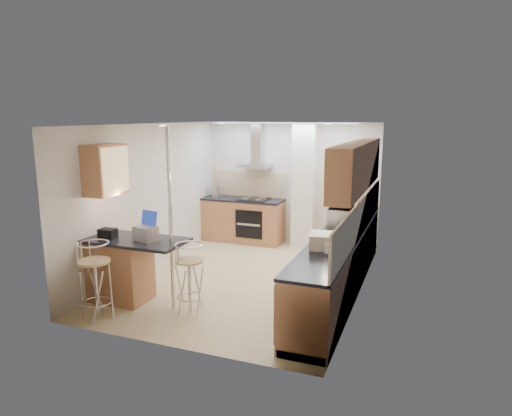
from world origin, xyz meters
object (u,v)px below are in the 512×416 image
at_px(laptop, 146,233).
at_px(bar_stool_end, 190,278).
at_px(bar_stool_near, 96,281).
at_px(microwave, 343,217).
at_px(bread_bin, 321,241).

relative_size(laptop, bar_stool_end, 0.31).
bearing_deg(bar_stool_near, laptop, 61.66).
relative_size(laptop, bar_stool_near, 0.28).
relative_size(microwave, bar_stool_end, 0.59).
height_order(laptop, bread_bin, laptop).
bearing_deg(microwave, bar_stool_near, 131.76).
xyz_separation_m(bar_stool_near, bread_bin, (2.68, 1.22, 0.49)).
distance_m(laptop, bar_stool_near, 0.90).
relative_size(bar_stool_end, bread_bin, 2.58).
height_order(microwave, laptop, microwave).
height_order(laptop, bar_stool_end, laptop).
bearing_deg(bread_bin, bar_stool_near, -166.04).
xyz_separation_m(laptop, bar_stool_near, (-0.36, -0.64, -0.51)).
bearing_deg(bar_stool_near, bread_bin, 25.69).
bearing_deg(bread_bin, laptop, -176.40).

